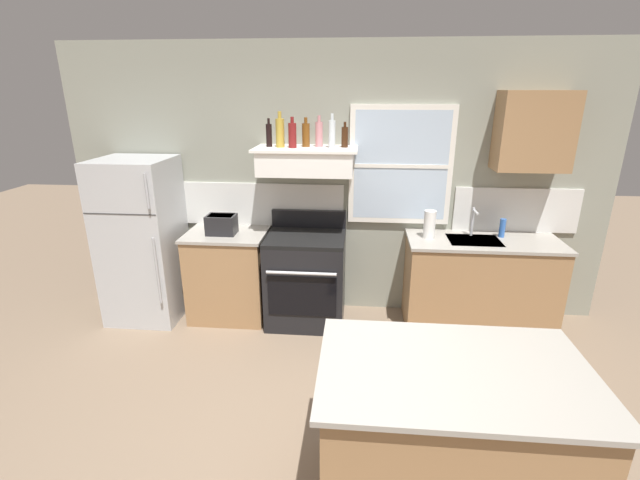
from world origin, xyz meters
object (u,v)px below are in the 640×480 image
object	(u,v)px
bottle_balsamic_dark	(269,135)
dish_soap_bottle	(502,228)
bottle_rose_pink	(319,134)
bottle_clear_tall	(332,133)
kitchen_island	(447,439)
stove_range	(306,278)
bottle_champagne_gold_foil	(280,132)
toaster	(222,224)
paper_towel_roll	(429,225)
refrigerator	(142,240)
bottle_amber_wine	(306,134)
bottle_brown_stout	(345,137)
bottle_red_label_wine	(292,135)

from	to	relation	value
bottle_balsamic_dark	dish_soap_bottle	xyz separation A→B (m)	(2.23, 0.02, -0.85)
bottle_rose_pink	bottle_clear_tall	xyz separation A→B (m)	(0.12, -0.06, 0.01)
kitchen_island	stove_range	bearing A→B (deg)	116.45
stove_range	dish_soap_bottle	size ratio (longest dim) A/B	6.06
stove_range	bottle_champagne_gold_foil	xyz separation A→B (m)	(-0.24, 0.09, 1.42)
toaster	dish_soap_bottle	distance (m)	2.71
toaster	bottle_champagne_gold_foil	bearing A→B (deg)	9.58
toaster	dish_soap_bottle	bearing A→B (deg)	3.14
dish_soap_bottle	kitchen_island	xyz separation A→B (m)	(-0.86, -2.19, -0.54)
paper_towel_roll	dish_soap_bottle	distance (m)	0.71
bottle_balsamic_dark	dish_soap_bottle	world-z (taller)	bottle_balsamic_dark
refrigerator	stove_range	size ratio (longest dim) A/B	1.50
toaster	dish_soap_bottle	xyz separation A→B (m)	(2.71, 0.15, -0.01)
stove_range	bottle_amber_wine	world-z (taller)	bottle_amber_wine
bottle_balsamic_dark	bottle_brown_stout	xyz separation A→B (m)	(0.71, 0.02, -0.01)
bottle_rose_pink	paper_towel_roll	xyz separation A→B (m)	(1.06, -0.11, -0.82)
bottle_amber_wine	kitchen_island	size ratio (longest dim) A/B	0.19
bottle_amber_wine	dish_soap_bottle	size ratio (longest dim) A/B	1.48
refrigerator	bottle_amber_wine	size ratio (longest dim) A/B	6.13
bottle_amber_wine	bottle_clear_tall	xyz separation A→B (m)	(0.25, -0.06, 0.02)
toaster	stove_range	bearing A→B (deg)	0.78
stove_range	bottle_amber_wine	size ratio (longest dim) A/B	4.08
bottle_red_label_wine	bottle_rose_pink	bearing A→B (deg)	21.56
bottle_champagne_gold_foil	bottle_balsamic_dark	bearing A→B (deg)	165.16
toaster	bottle_brown_stout	bearing A→B (deg)	7.15
bottle_champagne_gold_foil	paper_towel_roll	world-z (taller)	bottle_champagne_gold_foil
bottle_champagne_gold_foil	stove_range	bearing A→B (deg)	-20.24
bottle_rose_pink	kitchen_island	xyz separation A→B (m)	(0.90, -2.20, -1.41)
bottle_balsamic_dark	toaster	bearing A→B (deg)	-164.96
bottle_red_label_wine	bottle_brown_stout	xyz separation A→B (m)	(0.48, 0.08, -0.02)
toaster	bottle_clear_tall	distance (m)	1.38
stove_range	bottle_brown_stout	size ratio (longest dim) A/B	4.74
refrigerator	bottle_amber_wine	bearing A→B (deg)	5.82
toaster	bottle_brown_stout	xyz separation A→B (m)	(1.18, 0.15, 0.83)
toaster	bottle_brown_stout	size ratio (longest dim) A/B	1.29
dish_soap_bottle	bottle_balsamic_dark	bearing A→B (deg)	-179.48
bottle_red_label_wine	paper_towel_roll	size ratio (longest dim) A/B	1.02
stove_range	kitchen_island	size ratio (longest dim) A/B	0.78
bottle_rose_pink	paper_towel_roll	bearing A→B (deg)	-6.08
bottle_balsamic_dark	bottle_clear_tall	bearing A→B (deg)	-2.71
stove_range	bottle_amber_wine	bearing A→B (deg)	92.16
paper_towel_roll	bottle_balsamic_dark	bearing A→B (deg)	177.01
bottle_rose_pink	dish_soap_bottle	distance (m)	1.96
bottle_balsamic_dark	bottle_brown_stout	distance (m)	0.71
bottle_rose_pink	paper_towel_roll	world-z (taller)	bottle_rose_pink
kitchen_island	bottle_red_label_wine	bearing A→B (deg)	118.39
bottle_red_label_wine	kitchen_island	xyz separation A→B (m)	(1.14, -2.11, -1.40)
stove_range	bottle_champagne_gold_foil	size ratio (longest dim) A/B	3.39
refrigerator	bottle_brown_stout	xyz separation A→B (m)	(2.01, 0.16, 1.02)
bottle_champagne_gold_foil	bottle_clear_tall	distance (m)	0.48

